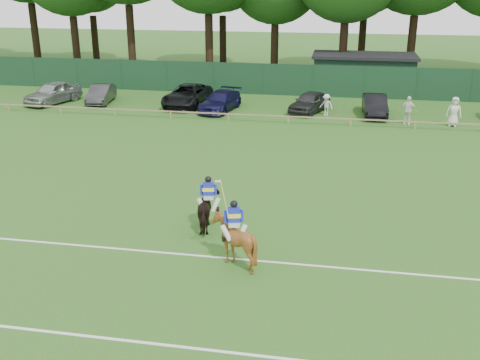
% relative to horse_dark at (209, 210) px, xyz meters
% --- Properties ---
extents(ground, '(160.00, 160.00, 0.00)m').
position_rel_horse_dark_xyz_m(ground, '(0.37, -1.19, -0.78)').
color(ground, '#1E4C14').
rests_on(ground, ground).
extents(horse_dark, '(1.22, 1.98, 1.56)m').
position_rel_horse_dark_xyz_m(horse_dark, '(0.00, 0.00, 0.00)').
color(horse_dark, black).
rests_on(horse_dark, ground).
extents(horse_chestnut, '(1.78, 1.90, 1.76)m').
position_rel_horse_dark_xyz_m(horse_chestnut, '(1.46, -2.55, 0.10)').
color(horse_chestnut, brown).
rests_on(horse_chestnut, ground).
extents(sedan_silver, '(3.25, 5.11, 1.62)m').
position_rel_horse_dark_xyz_m(sedan_silver, '(-16.70, 19.74, 0.03)').
color(sedan_silver, '#9B9DA0').
rests_on(sedan_silver, ground).
extents(sedan_grey, '(2.09, 4.32, 1.36)m').
position_rel_horse_dark_xyz_m(sedan_grey, '(-13.18, 20.47, -0.10)').
color(sedan_grey, '#2F2F32').
rests_on(sedan_grey, ground).
extents(suv_black, '(2.93, 5.69, 1.54)m').
position_rel_horse_dark_xyz_m(suv_black, '(-6.52, 20.71, -0.01)').
color(suv_black, black).
rests_on(suv_black, ground).
extents(sedan_navy, '(2.70, 4.97, 1.37)m').
position_rel_horse_dark_xyz_m(sedan_navy, '(-3.78, 19.56, -0.10)').
color(sedan_navy, '#13123A').
rests_on(sedan_navy, ground).
extents(hatch_grey, '(3.13, 4.57, 1.44)m').
position_rel_horse_dark_xyz_m(hatch_grey, '(2.51, 20.22, -0.06)').
color(hatch_grey, '#2C2D2E').
rests_on(hatch_grey, ground).
extents(estate_black, '(1.65, 4.41, 1.44)m').
position_rel_horse_dark_xyz_m(estate_black, '(6.99, 19.97, -0.06)').
color(estate_black, black).
rests_on(estate_black, ground).
extents(spectator_left, '(1.11, 0.89, 1.50)m').
position_rel_horse_dark_xyz_m(spectator_left, '(3.71, 19.38, -0.03)').
color(spectator_left, beige).
rests_on(spectator_left, ground).
extents(spectator_mid, '(1.16, 0.69, 1.85)m').
position_rel_horse_dark_xyz_m(spectator_mid, '(8.96, 17.91, 0.14)').
color(spectator_mid, white).
rests_on(spectator_mid, ground).
extents(spectator_right, '(1.00, 0.73, 1.89)m').
position_rel_horse_dark_xyz_m(spectator_right, '(11.81, 17.94, 0.16)').
color(spectator_right, silver).
rests_on(spectator_right, ground).
extents(rider_dark, '(0.93, 0.47, 1.41)m').
position_rel_horse_dark_xyz_m(rider_dark, '(0.00, -0.01, 0.71)').
color(rider_dark, silver).
rests_on(rider_dark, ground).
extents(rider_chestnut, '(0.97, 0.50, 2.05)m').
position_rel_horse_dark_xyz_m(rider_chestnut, '(1.46, -2.56, 0.88)').
color(rider_chestnut, silver).
rests_on(rider_chestnut, ground).
extents(pitch_lines, '(60.00, 5.10, 0.01)m').
position_rel_horse_dark_xyz_m(pitch_lines, '(0.37, -4.69, -0.77)').
color(pitch_lines, silver).
rests_on(pitch_lines, ground).
extents(pitch_rail, '(62.10, 0.10, 0.50)m').
position_rel_horse_dark_xyz_m(pitch_rail, '(0.37, 16.81, -0.34)').
color(pitch_rail, '#997F5B').
rests_on(pitch_rail, ground).
extents(perimeter_fence, '(92.08, 0.08, 2.50)m').
position_rel_horse_dark_xyz_m(perimeter_fence, '(0.37, 25.81, 0.47)').
color(perimeter_fence, '#14351E').
rests_on(perimeter_fence, ground).
extents(utility_shed, '(8.40, 4.40, 3.04)m').
position_rel_horse_dark_xyz_m(utility_shed, '(6.37, 28.81, 0.76)').
color(utility_shed, '#14331E').
rests_on(utility_shed, ground).
extents(tree_row, '(96.00, 12.00, 21.00)m').
position_rel_horse_dark_xyz_m(tree_row, '(2.37, 33.81, -0.78)').
color(tree_row, '#26561C').
rests_on(tree_row, ground).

